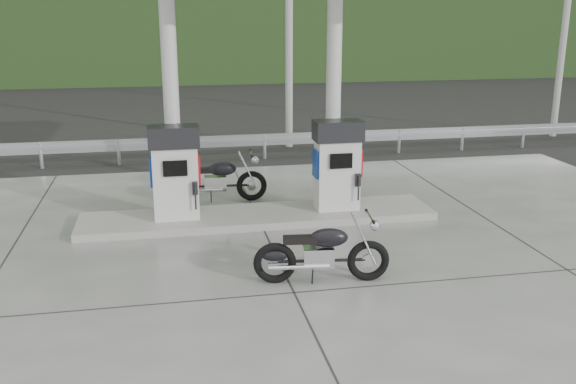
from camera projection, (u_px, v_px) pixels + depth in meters
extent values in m
plane|color=black|center=(282.00, 268.00, 10.44)|extent=(160.00, 160.00, 0.00)
cube|color=slate|center=(282.00, 268.00, 10.44)|extent=(18.00, 14.00, 0.02)
cube|color=gray|center=(259.00, 216.00, 12.78)|extent=(7.00, 1.40, 0.15)
cylinder|color=silver|center=(171.00, 86.00, 12.16)|extent=(0.30, 0.30, 5.00)
cylinder|color=silver|center=(334.00, 82.00, 12.75)|extent=(0.30, 0.30, 5.00)
cube|color=black|center=(218.00, 137.00, 21.30)|extent=(60.00, 7.00, 0.01)
cylinder|color=#969690|center=(289.00, 12.00, 18.69)|extent=(0.22, 0.22, 8.00)
cylinder|color=#969690|center=(567.00, 12.00, 20.36)|extent=(0.22, 0.22, 8.00)
cube|color=black|center=(189.00, 29.00, 37.95)|extent=(80.00, 6.00, 6.00)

